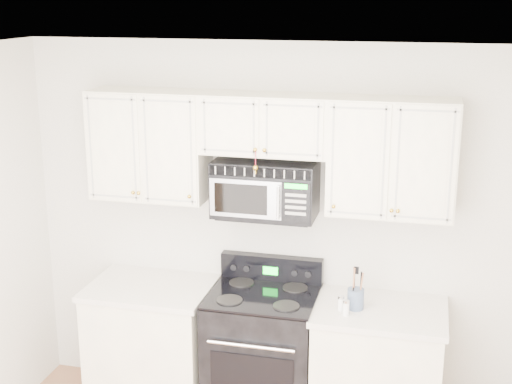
% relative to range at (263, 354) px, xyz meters
% --- Properties ---
extents(room, '(3.51, 3.51, 2.61)m').
position_rel_range_xyz_m(room, '(-0.01, -1.44, 0.82)').
color(room, '#95593F').
rests_on(room, ground).
extents(base_cabinet_left, '(0.86, 0.65, 0.92)m').
position_rel_range_xyz_m(base_cabinet_left, '(-0.81, -0.01, -0.06)').
color(base_cabinet_left, white).
rests_on(base_cabinet_left, ground).
extents(base_cabinet_right, '(0.86, 0.65, 0.92)m').
position_rel_range_xyz_m(base_cabinet_right, '(0.79, -0.01, -0.06)').
color(base_cabinet_right, white).
rests_on(base_cabinet_right, ground).
extents(range, '(0.73, 0.67, 1.11)m').
position_rel_range_xyz_m(range, '(0.00, 0.00, 0.00)').
color(range, black).
rests_on(range, ground).
extents(upper_cabinets, '(2.44, 0.37, 0.75)m').
position_rel_range_xyz_m(upper_cabinets, '(-0.01, 0.14, 1.45)').
color(upper_cabinets, white).
rests_on(upper_cabinets, ground).
extents(microwave, '(0.69, 0.39, 0.38)m').
position_rel_range_xyz_m(microwave, '(-0.02, 0.13, 1.16)').
color(microwave, black).
rests_on(microwave, ground).
extents(utensil_crock, '(0.11, 0.11, 0.29)m').
position_rel_range_xyz_m(utensil_crock, '(0.63, -0.05, 0.51)').
color(utensil_crock, '#455478').
rests_on(utensil_crock, base_cabinet_right).
extents(shaker_salt, '(0.04, 0.04, 0.10)m').
position_rel_range_xyz_m(shaker_salt, '(0.54, -0.10, 0.49)').
color(shaker_salt, white).
rests_on(shaker_salt, base_cabinet_right).
extents(shaker_pepper, '(0.04, 0.04, 0.10)m').
position_rel_range_xyz_m(shaker_pepper, '(0.58, -0.16, 0.49)').
color(shaker_pepper, white).
rests_on(shaker_pepper, base_cabinet_right).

